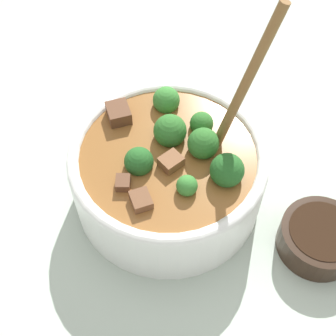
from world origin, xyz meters
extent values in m
plane|color=#ADBCAD|center=(0.00, 0.00, 0.00)|extent=(4.00, 4.00, 0.00)
cylinder|color=white|center=(0.00, 0.00, 0.05)|extent=(0.26, 0.26, 0.09)
torus|color=white|center=(0.00, 0.00, 0.09)|extent=(0.26, 0.26, 0.02)
cylinder|color=brown|center=(0.00, 0.00, 0.07)|extent=(0.23, 0.23, 0.05)
sphere|color=#387F33|center=(0.08, 0.01, 0.10)|extent=(0.04, 0.04, 0.04)
cylinder|color=#6B9956|center=(0.08, 0.01, 0.08)|extent=(0.01, 0.01, 0.02)
sphere|color=#235B23|center=(-0.03, -0.07, 0.11)|extent=(0.04, 0.04, 0.04)
cylinder|color=#6B9956|center=(-0.03, -0.07, 0.08)|extent=(0.01, 0.01, 0.02)
sphere|color=#2D6B28|center=(0.03, 0.00, 0.11)|extent=(0.04, 0.04, 0.04)
cylinder|color=#6B9956|center=(0.03, 0.00, 0.08)|extent=(0.01, 0.01, 0.02)
sphere|color=#387F33|center=(-0.05, -0.03, 0.10)|extent=(0.03, 0.03, 0.03)
cylinder|color=#6B9956|center=(-0.05, -0.03, 0.08)|extent=(0.01, 0.01, 0.01)
sphere|color=#235B23|center=(-0.02, 0.03, 0.10)|extent=(0.04, 0.04, 0.04)
cylinder|color=#6B9956|center=(-0.02, 0.03, 0.08)|extent=(0.01, 0.01, 0.02)
sphere|color=#2D6B28|center=(0.05, -0.04, 0.10)|extent=(0.03, 0.03, 0.03)
cylinder|color=#6B9956|center=(0.05, -0.04, 0.08)|extent=(0.01, 0.01, 0.01)
sphere|color=#2D6B28|center=(0.01, -0.04, 0.11)|extent=(0.04, 0.04, 0.04)
cylinder|color=#6B9956|center=(0.01, -0.04, 0.08)|extent=(0.01, 0.01, 0.02)
cube|color=brown|center=(0.06, 0.07, 0.10)|extent=(0.04, 0.04, 0.03)
cube|color=brown|center=(-0.05, 0.05, 0.10)|extent=(0.02, 0.02, 0.02)
cube|color=brown|center=(-0.02, -0.01, 0.10)|extent=(0.03, 0.03, 0.02)
cube|color=brown|center=(-0.07, 0.02, 0.10)|extent=(0.03, 0.03, 0.02)
ellipsoid|color=brown|center=(0.02, -0.06, 0.09)|extent=(0.04, 0.03, 0.01)
cylinder|color=brown|center=(0.03, -0.08, 0.19)|extent=(0.03, 0.06, 0.21)
cylinder|color=black|center=(-0.06, -0.20, 0.02)|extent=(0.10, 0.10, 0.04)
cylinder|color=black|center=(-0.06, -0.20, 0.03)|extent=(0.09, 0.09, 0.01)
camera|label=1|loc=(-0.36, -0.03, 0.56)|focal=50.00mm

